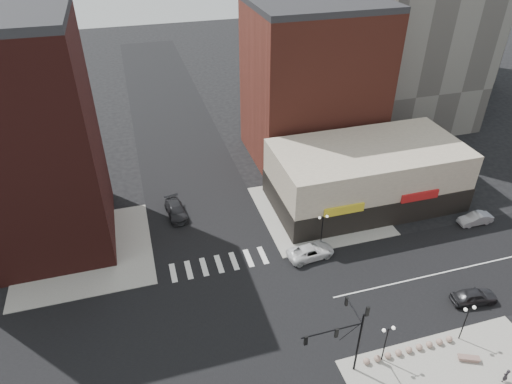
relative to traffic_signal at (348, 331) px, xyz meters
name	(u,v)px	position (x,y,z in m)	size (l,w,h in m)	color
ground	(238,319)	(-7.24, 7.83, -4.96)	(240.00, 240.00, 0.00)	black
road_ew	(238,319)	(-7.24, 7.83, -4.95)	(200.00, 14.00, 0.02)	black
road_ns	(238,319)	(-7.24, 7.83, -4.95)	(14.00, 200.00, 0.02)	black
sidewalk_nw	(85,252)	(-21.74, 22.33, -4.90)	(15.00, 15.00, 0.12)	gray
sidewalk_ne	(319,210)	(7.26, 22.33, -4.90)	(15.00, 15.00, 0.12)	gray
building_nw	(16,145)	(-26.24, 26.33, 7.54)	(16.00, 15.00, 25.00)	#3D1613
building_ne_midrise	(313,86)	(11.76, 37.33, 6.04)	(18.00, 15.00, 22.00)	maroon
building_ne_row	(365,179)	(13.76, 22.83, -1.66)	(24.20, 12.20, 8.00)	#C1B49A
traffic_signal	(348,331)	(0.00, 0.00, 0.00)	(5.59, 3.09, 7.77)	black
street_lamp_se_a	(387,336)	(3.76, -0.17, -1.67)	(1.22, 0.32, 4.16)	black
street_lamp_se_b	(467,315)	(11.76, -0.17, -1.67)	(1.22, 0.32, 4.16)	black
street_lamp_ne	(323,223)	(4.76, 15.83, -1.67)	(1.22, 0.32, 4.16)	black
bollard_row	(409,350)	(6.46, -0.17, -4.55)	(8.99, 0.59, 0.59)	gray
white_suv	(311,251)	(2.87, 14.33, -4.21)	(2.50, 5.42, 1.51)	silver
dark_sedan_east	(474,296)	(16.03, 3.38, -4.18)	(1.85, 4.60, 1.57)	black
silver_sedan	(475,219)	(24.81, 14.33, -4.25)	(1.51, 4.32, 1.42)	#939297
dark_sedan_north	(176,210)	(-10.59, 26.50, -4.18)	(2.18, 5.37, 1.56)	black
pedestrian	(506,376)	(12.55, -5.00, -4.07)	(0.56, 0.37, 1.54)	black
stone_bench	(469,359)	(11.05, -2.41, -4.61)	(1.91, 1.27, 0.43)	#83645A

